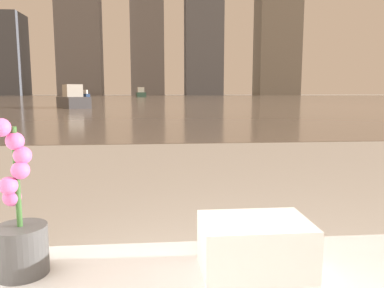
{
  "coord_description": "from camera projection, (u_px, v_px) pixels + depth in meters",
  "views": [
    {
      "loc": [
        -0.31,
        0.01,
        0.97
      ],
      "look_at": [
        -0.09,
        2.43,
        0.63
      ],
      "focal_mm": 35.0,
      "sensor_mm": 36.0,
      "label": 1
    }
  ],
  "objects": [
    {
      "name": "harbor_boat_0",
      "position": [
        141.0,
        93.0,
        78.95
      ],
      "size": [
        2.44,
        5.52,
        2.0
      ],
      "color": "#335647",
      "rests_on": "harbor_water"
    },
    {
      "name": "potted_orchid",
      "position": [
        20.0,
        232.0,
        0.83
      ],
      "size": [
        0.12,
        0.12,
        0.35
      ],
      "color": "#4C4C4C",
      "rests_on": "bathtub"
    },
    {
      "name": "towel_stack",
      "position": [
        255.0,
        246.0,
        0.86
      ],
      "size": [
        0.25,
        0.17,
        0.12
      ],
      "color": "white",
      "rests_on": "bathtub"
    },
    {
      "name": "harbor_water",
      "position": [
        159.0,
        98.0,
        61.3
      ],
      "size": [
        180.0,
        110.0,
        0.01
      ],
      "color": "gray",
      "rests_on": "ground_plane"
    },
    {
      "name": "harbor_boat_1",
      "position": [
        85.0,
        95.0,
        71.57
      ],
      "size": [
        1.37,
        3.78,
        1.41
      ],
      "color": "navy",
      "rests_on": "harbor_water"
    },
    {
      "name": "harbor_boat_4",
      "position": [
        73.0,
        99.0,
        23.52
      ],
      "size": [
        2.8,
        4.04,
        1.44
      ],
      "color": "#4C4C51",
      "rests_on": "harbor_water"
    },
    {
      "name": "skyline_tower_1",
      "position": [
        79.0,
        33.0,
        111.86
      ],
      "size": [
        13.05,
        6.05,
        36.97
      ],
      "color": "slate",
      "rests_on": "ground_plane"
    },
    {
      "name": "skyline_tower_0",
      "position": [
        12.0,
        55.0,
        110.95
      ],
      "size": [
        7.17,
        10.71,
        23.9
      ],
      "color": "#4C515B",
      "rests_on": "ground_plane"
    }
  ]
}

